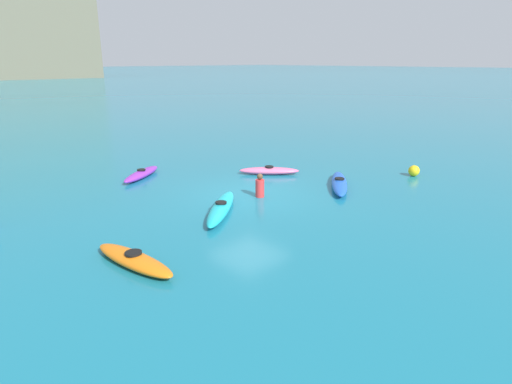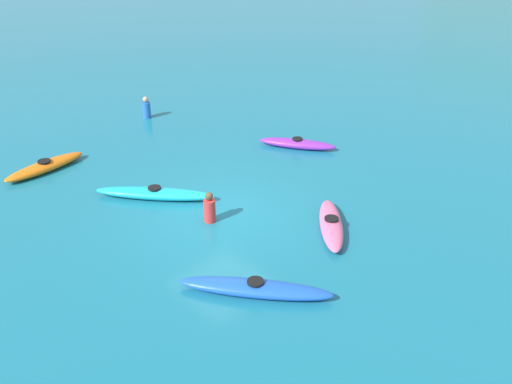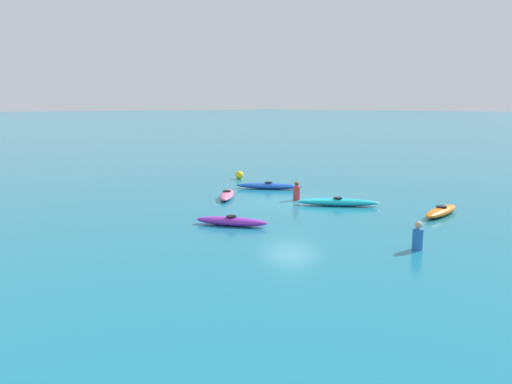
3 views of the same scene
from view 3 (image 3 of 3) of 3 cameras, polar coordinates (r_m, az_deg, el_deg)
ground_plane at (r=23.04m, az=4.00°, el=-1.11°), size 600.00×600.00×0.00m
kayak_purple at (r=18.52m, az=-2.78°, el=-3.30°), size 2.62×1.89×0.37m
kayak_pink at (r=23.88m, az=-3.29°, el=-0.32°), size 2.23×2.29×0.37m
kayak_blue at (r=26.48m, az=1.43°, el=0.70°), size 3.12×2.56×0.37m
kayak_cyan at (r=22.36m, az=9.18°, el=-1.13°), size 3.14×2.72×0.37m
kayak_orange at (r=21.54m, az=20.09°, el=-2.03°), size 0.95×2.84×0.37m
buoy_yellow at (r=29.99m, az=-1.89°, el=1.92°), size 0.47×0.47×0.47m
person_near_shore at (r=16.19m, az=17.73°, el=-4.88°), size 0.42×0.42×0.88m
person_by_kayaks at (r=23.40m, az=4.58°, el=0.01°), size 0.45×0.45×0.88m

